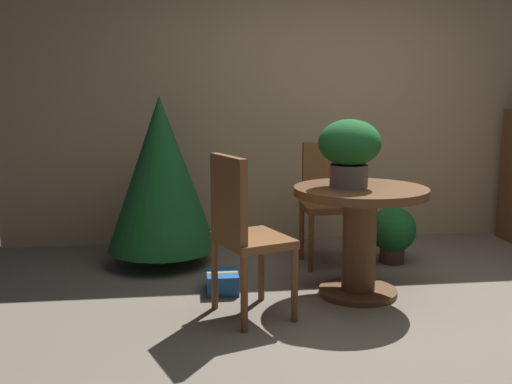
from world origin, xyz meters
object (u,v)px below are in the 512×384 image
at_px(wooden_chair_left, 242,227).
at_px(wooden_chair_far, 330,196).
at_px(potted_plant, 393,232).
at_px(round_dining_table, 360,224).
at_px(holiday_tree, 161,174).
at_px(gift_box_blue, 222,282).
at_px(flower_vase, 350,148).

bearing_deg(wooden_chair_left, wooden_chair_far, 53.11).
height_order(wooden_chair_left, potted_plant, wooden_chair_left).
relative_size(wooden_chair_far, potted_plant, 2.11).
bearing_deg(round_dining_table, holiday_tree, 145.77).
distance_m(wooden_chair_left, holiday_tree, 1.35).
bearing_deg(gift_box_blue, wooden_chair_far, 33.93).
xyz_separation_m(round_dining_table, wooden_chair_far, (0.00, 0.82, 0.05)).
height_order(wooden_chair_far, holiday_tree, holiday_tree).
relative_size(round_dining_table, potted_plant, 1.94).
bearing_deg(potted_plant, holiday_tree, 173.92).
xyz_separation_m(holiday_tree, potted_plant, (1.88, -0.20, -0.49)).
height_order(holiday_tree, potted_plant, holiday_tree).
distance_m(holiday_tree, potted_plant, 1.95).
height_order(flower_vase, wooden_chair_far, flower_vase).
distance_m(round_dining_table, potted_plant, 0.93).
distance_m(round_dining_table, holiday_tree, 1.67).
xyz_separation_m(wooden_chair_far, holiday_tree, (-1.37, 0.11, 0.19)).
height_order(round_dining_table, potted_plant, round_dining_table).
xyz_separation_m(wooden_chair_far, gift_box_blue, (-0.93, -0.63, -0.49)).
height_order(wooden_chair_far, gift_box_blue, wooden_chair_far).
relative_size(wooden_chair_left, gift_box_blue, 3.51).
xyz_separation_m(flower_vase, holiday_tree, (-1.29, 0.91, -0.28)).
height_order(round_dining_table, gift_box_blue, round_dining_table).
height_order(round_dining_table, holiday_tree, holiday_tree).
relative_size(wooden_chair_far, wooden_chair_left, 0.97).
relative_size(round_dining_table, flower_vase, 1.98).
height_order(flower_vase, gift_box_blue, flower_vase).
relative_size(flower_vase, gift_box_blue, 1.58).
distance_m(wooden_chair_far, potted_plant, 0.60).
xyz_separation_m(round_dining_table, potted_plant, (0.52, 0.73, -0.25)).
relative_size(wooden_chair_left, holiday_tree, 0.75).
xyz_separation_m(flower_vase, wooden_chair_left, (-0.77, -0.33, -0.45)).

